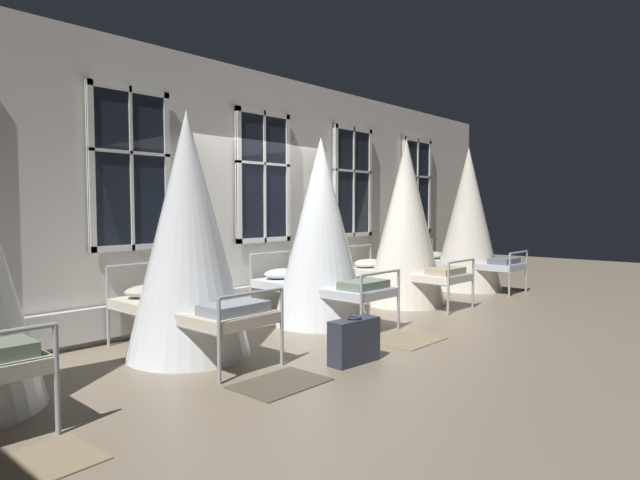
% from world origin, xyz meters
% --- Properties ---
extents(ground, '(23.94, 23.94, 0.00)m').
position_xyz_m(ground, '(0.00, 0.00, 0.00)').
color(ground, gray).
extents(back_wall_with_windows, '(12.97, 0.10, 3.49)m').
position_xyz_m(back_wall_with_windows, '(0.00, 1.06, 1.75)').
color(back_wall_with_windows, silver).
rests_on(back_wall_with_windows, ground).
extents(window_bank, '(9.29, 0.10, 2.86)m').
position_xyz_m(window_bank, '(0.00, 0.94, 1.10)').
color(window_bank, black).
rests_on(window_bank, ground).
extents(cot_second, '(1.28, 2.01, 2.54)m').
position_xyz_m(cot_second, '(-2.06, -0.16, 1.23)').
color(cot_second, '#9EA3A8').
rests_on(cot_second, ground).
extents(cot_third, '(1.28, 2.01, 2.46)m').
position_xyz_m(cot_third, '(0.04, -0.12, 1.19)').
color(cot_third, '#9EA3A8').
rests_on(cot_third, ground).
extents(cot_fourth, '(1.28, 2.01, 2.65)m').
position_xyz_m(cot_fourth, '(2.03, -0.15, 1.28)').
color(cot_fourth, '#9EA3A8').
rests_on(cot_fourth, ground).
extents(cot_fifth, '(1.28, 2.00, 2.68)m').
position_xyz_m(cot_fifth, '(4.17, -0.15, 1.30)').
color(cot_fifth, '#9EA3A8').
rests_on(cot_fifth, ground).
extents(rug_first, '(0.83, 0.60, 0.01)m').
position_xyz_m(rug_first, '(-4.14, -1.53, 0.01)').
color(rug_first, '#8E7A5B').
rests_on(rug_first, ground).
extents(rug_second, '(0.80, 0.56, 0.01)m').
position_xyz_m(rug_second, '(-2.07, -1.53, 0.01)').
color(rug_second, brown).
rests_on(rug_second, ground).
extents(rug_third, '(0.81, 0.57, 0.01)m').
position_xyz_m(rug_third, '(0.00, -1.53, 0.01)').
color(rug_third, '#8E7A5B').
rests_on(rug_third, ground).
extents(suitcase_dark, '(0.57, 0.25, 0.47)m').
position_xyz_m(suitcase_dark, '(-1.14, -1.62, 0.22)').
color(suitcase_dark, '#2D3342').
rests_on(suitcase_dark, ground).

